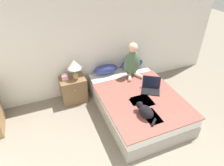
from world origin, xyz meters
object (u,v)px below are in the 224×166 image
Objects in this scene: pillow_far at (132,64)px; table_lamp at (74,65)px; person_sitting at (132,62)px; laptop_open at (151,88)px; cat_tabby at (145,111)px; bed at (137,102)px; pillow_near at (106,69)px; tissue_box at (65,77)px; nightstand at (73,89)px.

table_lamp is at bearing -177.41° from pillow_far.
laptop_open is at bearing -81.20° from person_sitting.
bed is at bearing -28.31° from cat_tabby.
table_lamp reaches higher than cat_tabby.
laptop_open is (0.61, -0.92, -0.05)m from pillow_near.
person_sitting is at bearing -9.64° from table_lamp.
laptop_open reaches higher than pillow_far.
person_sitting reaches higher than bed.
pillow_far is (0.64, 0.00, 0.00)m from pillow_near.
person_sitting is (-0.14, -0.27, 0.22)m from pillow_far.
person_sitting is (0.19, 0.65, 0.57)m from bed.
tissue_box is (-1.57, -0.04, 0.05)m from pillow_far.
table_lamp is (-0.84, 1.45, 0.30)m from cat_tabby.
laptop_open is at bearing -56.56° from pillow_near.
pillow_near is at bearing 152.34° from person_sitting.
pillow_far is 1.57m from tissue_box.
table_lamp is at bearing -6.45° from tissue_box.
laptop_open is 1.65m from nightstand.
tissue_box is at bearing 24.72° from cat_tabby.
laptop_open is at bearing -49.99° from cat_tabby.
nightstand reaches higher than bed.
laptop_open reaches higher than cat_tabby.
bed is 3.72× the size of pillow_far.
table_lamp is (-1.31, 0.86, 0.35)m from laptop_open.
pillow_near is at bearing 156.36° from laptop_open.
bed is 1.03m from pillow_near.
laptop_open is 3.29× the size of tissue_box.
pillow_far is (0.32, 0.92, 0.35)m from bed.
pillow_near is at bearing 2.22° from tissue_box.
pillow_far is at bearing 1.31° from tissue_box.
bed is at bearing -40.01° from table_lamp.
laptop_open is (0.10, -0.66, -0.28)m from person_sitting.
pillow_far is 1.14× the size of cat_tabby.
pillow_far is at bearing 63.00° from person_sitting.
cat_tabby is 1.19× the size of table_lamp.
cat_tabby is 0.75m from laptop_open.
cat_tabby is 1.82m from tissue_box.
pillow_near is 1.00× the size of nightstand.
pillow_near reaches higher than bed.
table_lamp is (-1.21, 0.21, 0.07)m from person_sitting.
pillow_near is 1.51m from cat_tabby.
tissue_box is (-0.14, 0.03, 0.34)m from nightstand.
nightstand is (-1.29, 0.20, -0.52)m from person_sitting.
bed is 5.06× the size of table_lamp.
nightstand is at bearing -175.18° from pillow_near.
laptop_open is 1.61m from table_lamp.
nightstand is at bearing -178.70° from laptop_open.
cat_tabby is (-0.37, -1.24, -0.23)m from person_sitting.
pillow_far is at bearing 70.71° from bed.
laptop_open is at bearing -31.63° from nightstand.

